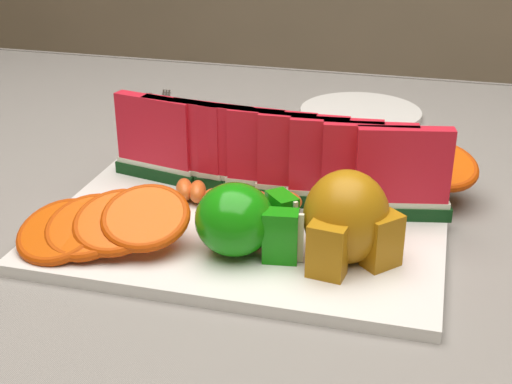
{
  "coord_description": "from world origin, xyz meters",
  "views": [
    {
      "loc": [
        0.25,
        -0.74,
        1.11
      ],
      "look_at": [
        0.08,
        -0.12,
        0.81
      ],
      "focal_mm": 50.0,
      "sensor_mm": 36.0,
      "label": 1
    }
  ],
  "objects_px": {
    "pear_cluster": "(347,221)",
    "side_plate": "(360,113)",
    "fork": "(147,109)",
    "platter": "(248,223)",
    "apple_cluster": "(243,221)"
  },
  "relations": [
    {
      "from": "pear_cluster",
      "to": "side_plate",
      "type": "xyz_separation_m",
      "value": [
        -0.04,
        0.44,
        -0.05
      ]
    },
    {
      "from": "side_plate",
      "to": "fork",
      "type": "bearing_deg",
      "value": -169.37
    },
    {
      "from": "fork",
      "to": "platter",
      "type": "bearing_deg",
      "value": -52.56
    },
    {
      "from": "platter",
      "to": "apple_cluster",
      "type": "distance_m",
      "value": 0.08
    },
    {
      "from": "apple_cluster",
      "to": "fork",
      "type": "height_order",
      "value": "apple_cluster"
    },
    {
      "from": "apple_cluster",
      "to": "platter",
      "type": "bearing_deg",
      "value": 101.6
    },
    {
      "from": "apple_cluster",
      "to": "fork",
      "type": "bearing_deg",
      "value": 123.84
    },
    {
      "from": "apple_cluster",
      "to": "fork",
      "type": "distance_m",
      "value": 0.48
    },
    {
      "from": "platter",
      "to": "pear_cluster",
      "type": "distance_m",
      "value": 0.13
    },
    {
      "from": "apple_cluster",
      "to": "side_plate",
      "type": "height_order",
      "value": "apple_cluster"
    },
    {
      "from": "side_plate",
      "to": "fork",
      "type": "relative_size",
      "value": 1.07
    },
    {
      "from": "pear_cluster",
      "to": "side_plate",
      "type": "distance_m",
      "value": 0.45
    },
    {
      "from": "platter",
      "to": "apple_cluster",
      "type": "height_order",
      "value": "apple_cluster"
    },
    {
      "from": "platter",
      "to": "side_plate",
      "type": "relative_size",
      "value": 1.95
    },
    {
      "from": "side_plate",
      "to": "fork",
      "type": "distance_m",
      "value": 0.32
    }
  ]
}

